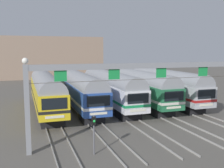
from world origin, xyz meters
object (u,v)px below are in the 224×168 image
at_px(commuter_train_blue, 79,88).
at_px(commuter_train_white, 110,87).
at_px(catenary_gantry, 161,77).
at_px(yard_signal_mast, 94,128).
at_px(commuter_train_green, 138,85).
at_px(commuter_train_yellow, 46,90).
at_px(commuter_train_stainless, 165,84).

relative_size(commuter_train_blue, commuter_train_white, 1.00).
xyz_separation_m(catenary_gantry, yard_signal_mast, (-6.18, -1.55, -3.25)).
bearing_deg(catenary_gantry, commuter_train_blue, 106.97).
xyz_separation_m(commuter_train_green, catenary_gantry, (-4.12, -13.50, 2.56)).
height_order(commuter_train_blue, commuter_train_green, same).
height_order(commuter_train_yellow, commuter_train_green, same).
bearing_deg(commuter_train_blue, commuter_train_yellow, 180.00).
xyz_separation_m(commuter_train_yellow, yard_signal_mast, (2.06, -15.05, -0.69)).
relative_size(commuter_train_blue, catenary_gantry, 0.83).
height_order(commuter_train_white, catenary_gantry, catenary_gantry).
bearing_deg(commuter_train_yellow, commuter_train_white, 0.00).
bearing_deg(commuter_train_stainless, commuter_train_yellow, 180.00).
distance_m(commuter_train_blue, commuter_train_white, 4.12).
bearing_deg(catenary_gantry, commuter_train_green, 73.03).
height_order(commuter_train_white, yard_signal_mast, commuter_train_white).
relative_size(commuter_train_yellow, catenary_gantry, 0.83).
bearing_deg(commuter_train_white, yard_signal_mast, -112.33).
bearing_deg(commuter_train_green, catenary_gantry, -106.97).
xyz_separation_m(commuter_train_white, yard_signal_mast, (-6.18, -15.05, -0.69)).
bearing_deg(commuter_train_stainless, commuter_train_blue, 180.00).
xyz_separation_m(commuter_train_white, catenary_gantry, (-0.00, -13.50, 2.56)).
distance_m(commuter_train_green, commuter_train_stainless, 4.12).
xyz_separation_m(commuter_train_blue, commuter_train_stainless, (12.36, 0.00, 0.00)).
bearing_deg(commuter_train_white, commuter_train_blue, 180.00).
xyz_separation_m(commuter_train_blue, commuter_train_green, (8.24, 0.00, 0.00)).
relative_size(commuter_train_blue, commuter_train_stainless, 1.00).
bearing_deg(commuter_train_yellow, yard_signal_mast, -82.21).
relative_size(commuter_train_white, catenary_gantry, 0.83).
distance_m(commuter_train_stainless, yard_signal_mast, 20.85).
distance_m(commuter_train_white, catenary_gantry, 13.74).
xyz_separation_m(commuter_train_white, commuter_train_stainless, (8.24, 0.00, 0.00)).
bearing_deg(commuter_train_yellow, catenary_gantry, -58.60).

